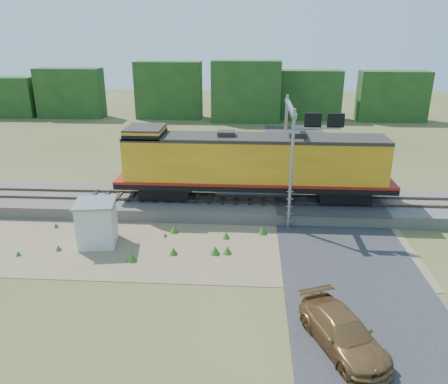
# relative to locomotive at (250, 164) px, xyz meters

# --- Properties ---
(ground) EXTENTS (140.00, 140.00, 0.00)m
(ground) POSITION_rel_locomotive_xyz_m (-1.75, -6.00, -3.28)
(ground) COLOR #475123
(ground) RESTS_ON ground
(ballast) EXTENTS (70.00, 5.00, 0.80)m
(ballast) POSITION_rel_locomotive_xyz_m (-1.75, 0.00, -2.88)
(ballast) COLOR slate
(ballast) RESTS_ON ground
(rails) EXTENTS (70.00, 1.54, 0.16)m
(rails) POSITION_rel_locomotive_xyz_m (-1.75, 0.00, -2.40)
(rails) COLOR brown
(rails) RESTS_ON ballast
(dirt_shoulder) EXTENTS (26.00, 8.00, 0.03)m
(dirt_shoulder) POSITION_rel_locomotive_xyz_m (-3.75, -5.50, -3.26)
(dirt_shoulder) COLOR #8C7754
(dirt_shoulder) RESTS_ON ground
(road) EXTENTS (7.00, 66.00, 0.86)m
(road) POSITION_rel_locomotive_xyz_m (5.25, -5.26, -3.19)
(road) COLOR #38383A
(road) RESTS_ON ground
(tree_line_north) EXTENTS (130.00, 3.00, 6.50)m
(tree_line_north) POSITION_rel_locomotive_xyz_m (-1.75, 32.00, -0.21)
(tree_line_north) COLOR #1D3D16
(tree_line_north) RESTS_ON ground
(weed_clumps) EXTENTS (15.00, 6.20, 0.56)m
(weed_clumps) POSITION_rel_locomotive_xyz_m (-5.25, -5.90, -3.28)
(weed_clumps) COLOR #336C1F
(weed_clumps) RESTS_ON ground
(locomotive) EXTENTS (18.22, 2.78, 4.70)m
(locomotive) POSITION_rel_locomotive_xyz_m (0.00, 0.00, 0.00)
(locomotive) COLOR black
(locomotive) RESTS_ON rails
(shed) EXTENTS (2.51, 2.51, 2.59)m
(shed) POSITION_rel_locomotive_xyz_m (-8.54, -5.56, -1.97)
(shed) COLOR silver
(shed) RESTS_ON ground
(signal_gantry) EXTENTS (2.93, 6.20, 7.40)m
(signal_gantry) POSITION_rel_locomotive_xyz_m (2.82, -0.68, 2.25)
(signal_gantry) COLOR gray
(signal_gantry) RESTS_ON ground
(car) EXTENTS (3.45, 5.01, 1.35)m
(car) POSITION_rel_locomotive_xyz_m (3.71, -13.50, -2.61)
(car) COLOR olive
(car) RESTS_ON ground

